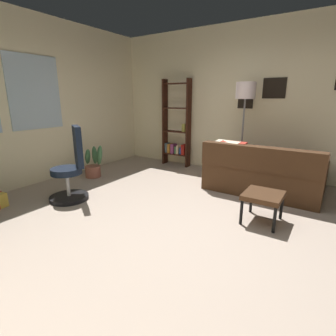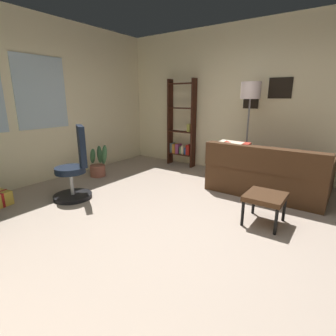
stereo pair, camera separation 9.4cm
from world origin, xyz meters
The scene contains 9 objects.
ground_plane centered at (0.00, 0.00, -0.05)m, with size 5.29×6.19×0.10m, color #AE9B8B.
wall_back_with_windows centered at (-0.02, 3.14, 1.42)m, with size 5.29×0.12×2.82m.
wall_right_with_frames centered at (2.70, 0.00, 1.41)m, with size 0.12×6.19×2.82m.
couch centered at (1.85, -0.44, 0.29)m, with size 1.56×1.75×0.82m.
footstool centered at (0.63, -0.62, 0.32)m, with size 0.47×0.44×0.37m.
office_chair centered at (-0.15, 1.93, 0.42)m, with size 0.58×0.57×1.09m.
bookshelf centered at (2.43, 1.70, 0.80)m, with size 0.18×0.64×1.85m.
floor_lamp centered at (2.18, 0.16, 1.45)m, with size 0.33×0.33×1.73m.
potted_plant centered at (0.81, 2.57, 0.21)m, with size 0.39×0.49×0.63m.
Camera 1 is at (-2.42, -1.25, 1.48)m, focal length 27.65 mm.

